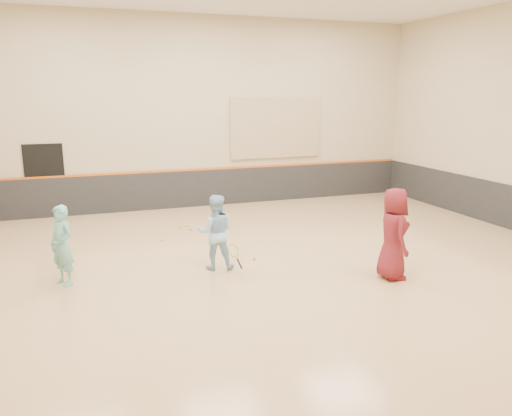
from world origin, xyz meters
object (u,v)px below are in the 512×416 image
object	(u,v)px
instructor	(215,232)
girl	(62,246)
young_man	(393,234)
spare_racket	(185,226)

from	to	relation	value
instructor	girl	bearing A→B (deg)	12.71
girl	instructor	xyz separation A→B (m)	(3.01, -0.10, 0.01)
girl	young_man	xyz separation A→B (m)	(6.20, -1.80, 0.13)
girl	spare_racket	bearing A→B (deg)	101.09
girl	instructor	bearing A→B (deg)	51.62
girl	spare_racket	world-z (taller)	girl
girl	spare_racket	distance (m)	4.55
girl	spare_racket	size ratio (longest dim) A/B	2.08
young_man	girl	bearing A→B (deg)	86.14
instructor	young_man	world-z (taller)	young_man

